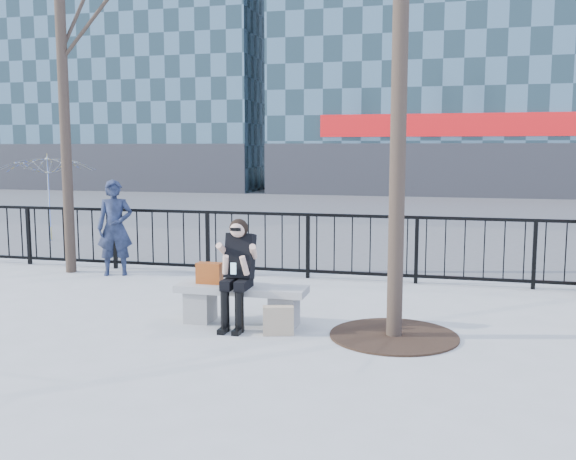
# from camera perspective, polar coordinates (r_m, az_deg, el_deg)

# --- Properties ---
(ground) EXTENTS (120.00, 120.00, 0.00)m
(ground) POSITION_cam_1_polar(r_m,az_deg,el_deg) (8.15, -4.14, -8.31)
(ground) COLOR #959691
(ground) RESTS_ON ground
(street_surface) EXTENTS (60.00, 23.00, 0.01)m
(street_surface) POSITION_cam_1_polar(r_m,az_deg,el_deg) (22.69, 7.70, 1.70)
(street_surface) COLOR #474747
(street_surface) RESTS_ON ground
(railing) EXTENTS (14.00, 0.06, 1.10)m
(railing) POSITION_cam_1_polar(r_m,az_deg,el_deg) (10.86, 0.75, -1.36)
(railing) COLOR black
(railing) RESTS_ON ground
(tree_grate) EXTENTS (1.50, 1.50, 0.02)m
(tree_grate) POSITION_cam_1_polar(r_m,az_deg,el_deg) (7.69, 9.39, -9.25)
(tree_grate) COLOR black
(tree_grate) RESTS_ON ground
(bench_main) EXTENTS (1.65, 0.46, 0.49)m
(bench_main) POSITION_cam_1_polar(r_m,az_deg,el_deg) (8.07, -4.15, -6.25)
(bench_main) COLOR gray
(bench_main) RESTS_ON ground
(seated_woman) EXTENTS (0.50, 0.64, 1.34)m
(seated_woman) POSITION_cam_1_polar(r_m,az_deg,el_deg) (7.84, -4.54, -3.89)
(seated_woman) COLOR black
(seated_woman) RESTS_ON ground
(handbag) EXTENTS (0.32, 0.16, 0.27)m
(handbag) POSITION_cam_1_polar(r_m,az_deg,el_deg) (8.16, -6.99, -3.82)
(handbag) COLOR #963E12
(handbag) RESTS_ON bench_main
(shopping_bag) EXTENTS (0.39, 0.23, 0.34)m
(shopping_bag) POSITION_cam_1_polar(r_m,az_deg,el_deg) (7.62, -0.87, -8.06)
(shopping_bag) COLOR #C4AD8A
(shopping_bag) RESTS_ON ground
(standing_man) EXTENTS (0.71, 0.59, 1.65)m
(standing_man) POSITION_cam_1_polar(r_m,az_deg,el_deg) (11.44, -15.13, 0.20)
(standing_man) COLOR black
(standing_man) RESTS_ON ground
(vendor_umbrella) EXTENTS (2.45, 2.49, 2.07)m
(vendor_umbrella) POSITION_cam_1_polar(r_m,az_deg,el_deg) (16.14, -20.61, 2.72)
(vendor_umbrella) COLOR gold
(vendor_umbrella) RESTS_ON ground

